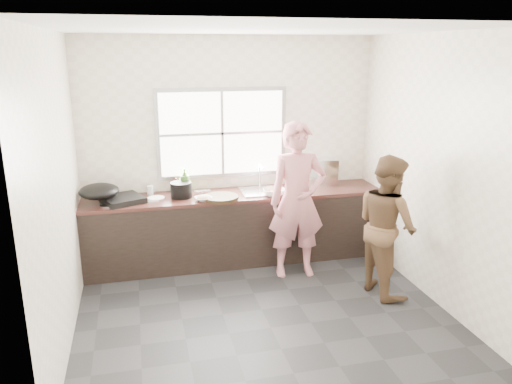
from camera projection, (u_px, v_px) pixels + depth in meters
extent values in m
cube|color=#272729|center=(262.00, 310.00, 5.04)|extent=(3.60, 3.20, 0.01)
cube|color=silver|center=(262.00, 29.00, 4.30)|extent=(3.60, 3.20, 0.01)
cube|color=silver|center=(230.00, 149.00, 6.17)|extent=(3.60, 0.01, 2.70)
cube|color=silver|center=(58.00, 193.00, 4.26)|extent=(0.01, 3.20, 2.70)
cube|color=silver|center=(433.00, 170.00, 5.08)|extent=(0.01, 3.20, 2.70)
cube|color=beige|center=(324.00, 242.00, 3.17)|extent=(3.60, 0.01, 2.70)
cube|color=black|center=(236.00, 229.00, 6.13)|extent=(3.60, 0.62, 0.82)
cube|color=#381C16|center=(235.00, 195.00, 6.01)|extent=(3.60, 0.64, 0.04)
cube|color=silver|center=(264.00, 191.00, 6.09)|extent=(0.55, 0.45, 0.02)
cylinder|color=silver|center=(260.00, 176.00, 6.23)|extent=(0.02, 0.02, 0.30)
cube|color=#9EA0A5|center=(222.00, 133.00, 6.08)|extent=(1.60, 0.05, 1.10)
cube|color=white|center=(222.00, 133.00, 6.05)|extent=(1.50, 0.01, 1.00)
imported|color=#D68089|center=(297.00, 206.00, 5.64)|extent=(0.64, 0.44, 1.66)
imported|color=brown|center=(387.00, 225.00, 5.24)|extent=(0.66, 0.80, 1.51)
cylinder|color=black|center=(221.00, 198.00, 5.77)|extent=(0.46, 0.46, 0.04)
cube|color=silver|center=(203.00, 191.00, 5.97)|extent=(0.19, 0.10, 0.01)
imported|color=silver|center=(203.00, 199.00, 5.71)|extent=(0.24, 0.24, 0.05)
imported|color=silver|center=(274.00, 193.00, 5.90)|extent=(0.28, 0.28, 0.07)
imported|color=silver|center=(274.00, 193.00, 5.92)|extent=(0.26, 0.26, 0.07)
cylinder|color=black|center=(181.00, 190.00, 5.83)|extent=(0.27, 0.27, 0.18)
cylinder|color=white|center=(156.00, 198.00, 5.80)|extent=(0.21, 0.21, 0.02)
imported|color=#3F7727|center=(185.00, 181.00, 5.93)|extent=(0.15, 0.15, 0.32)
imported|color=#422510|center=(180.00, 187.00, 5.98)|extent=(0.08, 0.08, 0.17)
imported|color=#4A1B12|center=(176.00, 186.00, 6.05)|extent=(0.14, 0.14, 0.16)
cylinder|color=silver|center=(150.00, 190.00, 5.95)|extent=(0.10, 0.10, 0.11)
cube|color=black|center=(123.00, 199.00, 5.67)|extent=(0.55, 0.55, 0.06)
ellipsoid|color=black|center=(99.00, 191.00, 5.58)|extent=(0.57, 0.57, 0.17)
cube|color=silver|center=(319.00, 171.00, 6.44)|extent=(0.49, 0.38, 0.33)
cylinder|color=silver|center=(110.00, 204.00, 5.57)|extent=(0.24, 0.24, 0.01)
cylinder|color=silver|center=(151.00, 200.00, 5.74)|extent=(0.29, 0.29, 0.01)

